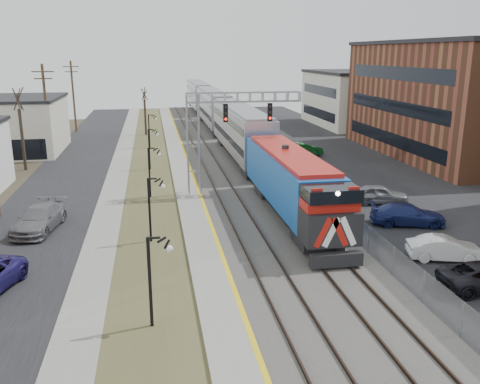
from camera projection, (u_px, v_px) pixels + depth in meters
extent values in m
cube|color=black|center=(66.00, 180.00, 45.65)|extent=(7.00, 120.00, 0.04)
cube|color=gray|center=(117.00, 178.00, 46.39)|extent=(2.00, 120.00, 0.08)
cube|color=#494D29|center=(150.00, 177.00, 46.88)|extent=(4.00, 120.00, 0.06)
cube|color=gray|center=(183.00, 174.00, 47.36)|extent=(2.00, 120.00, 0.24)
cube|color=#595651|center=(236.00, 172.00, 48.19)|extent=(8.00, 120.00, 0.20)
cube|color=black|center=(355.00, 169.00, 50.19)|extent=(16.00, 120.00, 0.04)
cube|color=gold|center=(192.00, 173.00, 47.47)|extent=(0.24, 120.00, 0.01)
cube|color=#2D2119|center=(207.00, 172.00, 47.69)|extent=(0.08, 120.00, 0.15)
cube|color=#2D2119|center=(223.00, 171.00, 47.93)|extent=(0.08, 120.00, 0.15)
cube|color=#2D2119|center=(243.00, 170.00, 48.26)|extent=(0.08, 120.00, 0.15)
cube|color=#2D2119|center=(259.00, 170.00, 48.51)|extent=(0.08, 120.00, 0.15)
cube|color=#1454AA|center=(292.00, 185.00, 34.16)|extent=(3.00, 17.00, 4.25)
cube|color=black|center=(336.00, 260.00, 26.36)|extent=(2.80, 0.50, 0.70)
cube|color=#A3A6AD|center=(240.00, 132.00, 53.30)|extent=(3.00, 22.00, 5.33)
cube|color=#A3A6AD|center=(214.00, 109.00, 74.96)|extent=(3.00, 22.00, 5.33)
cube|color=#A3A6AD|center=(199.00, 97.00, 96.62)|extent=(3.00, 22.00, 5.33)
cube|color=gray|center=(193.00, 146.00, 39.76)|extent=(1.00, 1.00, 8.00)
cube|color=gray|center=(244.00, 97.00, 39.43)|extent=(9.00, 0.80, 0.80)
cube|color=black|center=(226.00, 113.00, 39.06)|extent=(0.35, 0.25, 1.40)
cube|color=black|center=(270.00, 112.00, 39.63)|extent=(0.35, 0.25, 1.40)
cylinder|color=black|center=(150.00, 283.00, 20.71)|extent=(0.14, 0.14, 4.00)
cylinder|color=black|center=(150.00, 211.00, 30.21)|extent=(0.14, 0.14, 4.00)
cylinder|color=black|center=(149.00, 173.00, 39.71)|extent=(0.14, 0.14, 4.00)
cylinder|color=black|center=(149.00, 150.00, 49.21)|extent=(0.14, 0.14, 4.00)
cylinder|color=black|center=(149.00, 131.00, 60.61)|extent=(0.14, 0.14, 4.00)
cylinder|color=#4C3823|center=(47.00, 113.00, 53.34)|extent=(0.28, 0.28, 10.00)
cylinder|color=#4C3823|center=(73.00, 97.00, 72.34)|extent=(0.28, 0.28, 10.00)
cube|color=gray|center=(279.00, 164.00, 48.69)|extent=(0.04, 120.00, 1.60)
cube|color=brown|center=(462.00, 101.00, 55.66)|extent=(16.00, 26.00, 12.00)
cube|color=beige|center=(367.00, 99.00, 79.94)|extent=(16.00, 18.00, 8.00)
cylinder|color=#382D23|center=(23.00, 140.00, 48.88)|extent=(0.30, 0.30, 5.95)
cylinder|color=#382D23|center=(145.00, 118.00, 69.91)|extent=(0.30, 0.30, 4.90)
imported|color=silver|center=(445.00, 249.00, 27.89)|extent=(4.21, 2.39, 1.31)
imported|color=navy|center=(408.00, 215.00, 33.59)|extent=(5.20, 3.16, 1.41)
imported|color=slate|center=(379.00, 195.00, 38.35)|extent=(4.53, 2.70, 1.45)
imported|color=#0E481B|center=(302.00, 150.00, 55.86)|extent=(4.83, 2.50, 1.51)
imported|color=slate|center=(39.00, 219.00, 32.55)|extent=(3.12, 5.77, 1.59)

